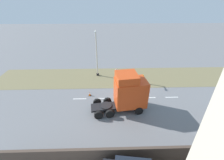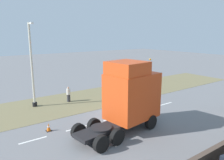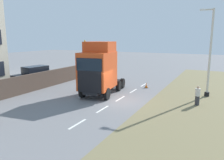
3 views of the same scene
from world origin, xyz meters
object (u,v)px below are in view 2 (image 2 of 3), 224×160
at_px(traffic_cone_lead, 49,127).
at_px(pedestrian, 68,94).
at_px(lorry_cab, 130,96).
at_px(lamp_post, 32,70).

bearing_deg(traffic_cone_lead, pedestrian, 143.50).
distance_m(lorry_cab, traffic_cone_lead, 6.18).
height_order(lamp_post, pedestrian, lamp_post).
height_order(lamp_post, traffic_cone_lead, lamp_post).
bearing_deg(lorry_cab, lamp_post, -162.27).
bearing_deg(lorry_cab, pedestrian, 178.86).
height_order(lorry_cab, pedestrian, lorry_cab).
bearing_deg(pedestrian, lorry_cab, 6.31).
xyz_separation_m(lorry_cab, traffic_cone_lead, (-2.93, -4.99, -2.18)).
relative_size(pedestrian, traffic_cone_lead, 2.69).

